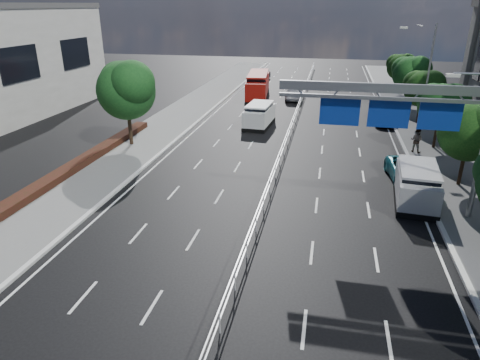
# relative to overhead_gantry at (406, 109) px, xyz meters

# --- Properties ---
(ground) EXTENTS (160.00, 160.00, 0.00)m
(ground) POSITION_rel_overhead_gantry_xyz_m (-6.74, -10.05, -5.61)
(ground) COLOR black
(ground) RESTS_ON ground
(kerb_near) EXTENTS (0.25, 140.00, 0.15)m
(kerb_near) POSITION_rel_overhead_gantry_xyz_m (-15.74, -10.05, -5.54)
(kerb_near) COLOR silver
(kerb_near) RESTS_ON ground
(median_fence) EXTENTS (0.05, 85.00, 1.02)m
(median_fence) POSITION_rel_overhead_gantry_xyz_m (-6.74, 12.45, -5.08)
(median_fence) COLOR silver
(median_fence) RESTS_ON ground
(overhead_gantry) EXTENTS (10.24, 0.38, 7.45)m
(overhead_gantry) POSITION_rel_overhead_gantry_xyz_m (0.00, 0.00, 0.00)
(overhead_gantry) COLOR gray
(overhead_gantry) RESTS_ON ground
(streetlight_far) EXTENTS (2.78, 2.40, 9.00)m
(streetlight_far) POSITION_rel_overhead_gantry_xyz_m (3.76, 15.95, -0.40)
(streetlight_far) COLOR gray
(streetlight_far) RESTS_ON ground
(near_tree_back) EXTENTS (4.84, 4.51, 6.69)m
(near_tree_back) POSITION_rel_overhead_gantry_xyz_m (-18.68, 7.92, -1.00)
(near_tree_back) COLOR black
(near_tree_back) RESTS_ON ground
(far_tree_d) EXTENTS (3.85, 3.59, 5.34)m
(far_tree_d) POSITION_rel_overhead_gantry_xyz_m (4.51, 4.42, -1.92)
(far_tree_d) COLOR black
(far_tree_d) RESTS_ON ground
(far_tree_e) EXTENTS (3.63, 3.38, 5.13)m
(far_tree_e) POSITION_rel_overhead_gantry_xyz_m (4.51, 11.93, -2.05)
(far_tree_e) COLOR black
(far_tree_e) RESTS_ON ground
(far_tree_f) EXTENTS (3.52, 3.28, 5.02)m
(far_tree_f) POSITION_rel_overhead_gantry_xyz_m (4.50, 19.43, -2.12)
(far_tree_f) COLOR black
(far_tree_f) RESTS_ON ground
(far_tree_g) EXTENTS (3.96, 3.69, 5.45)m
(far_tree_g) POSITION_rel_overhead_gantry_xyz_m (4.51, 26.92, -1.85)
(far_tree_g) COLOR black
(far_tree_g) RESTS_ON ground
(far_tree_h) EXTENTS (3.41, 3.18, 4.91)m
(far_tree_h) POSITION_rel_overhead_gantry_xyz_m (4.50, 34.43, -2.18)
(far_tree_h) COLOR black
(far_tree_h) RESTS_ON ground
(white_minivan) EXTENTS (2.40, 4.92, 2.08)m
(white_minivan) POSITION_rel_overhead_gantry_xyz_m (-9.82, 15.78, -4.59)
(white_minivan) COLOR black
(white_minivan) RESTS_ON ground
(red_bus) EXTENTS (3.27, 9.86, 2.89)m
(red_bus) POSITION_rel_overhead_gantry_xyz_m (-12.14, 28.66, -4.10)
(red_bus) COLOR black
(red_bus) RESTS_ON ground
(near_car_silver) EXTENTS (2.10, 4.93, 1.66)m
(near_car_silver) POSITION_rel_overhead_gantry_xyz_m (-7.74, 28.25, -4.78)
(near_car_silver) COLOR #A7A9AF
(near_car_silver) RESTS_ON ground
(near_car_dark) EXTENTS (2.13, 5.27, 1.70)m
(near_car_dark) POSITION_rel_overhead_gantry_xyz_m (-13.66, 40.49, -4.76)
(near_car_dark) COLOR black
(near_car_dark) RESTS_ON ground
(silver_minivan) EXTENTS (2.55, 5.18, 2.08)m
(silver_minivan) POSITION_rel_overhead_gantry_xyz_m (1.46, 1.63, -4.58)
(silver_minivan) COLOR black
(silver_minivan) RESTS_ON ground
(parked_car_teal) EXTENTS (2.69, 5.11, 1.37)m
(parked_car_teal) POSITION_rel_overhead_gantry_xyz_m (1.56, 4.60, -4.92)
(parked_car_teal) COLOR #1C7781
(parked_car_teal) RESTS_ON ground
(parked_car_dark) EXTENTS (2.17, 4.60, 1.30)m
(parked_car_dark) POSITION_rel_overhead_gantry_xyz_m (1.56, 19.10, -4.96)
(parked_car_dark) COLOR black
(parked_car_dark) RESTS_ON ground
(pedestrian_b) EXTENTS (1.09, 1.01, 1.81)m
(pedestrian_b) POSITION_rel_overhead_gantry_xyz_m (2.86, 10.46, -4.56)
(pedestrian_b) COLOR gray
(pedestrian_b) RESTS_ON sidewalk_far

